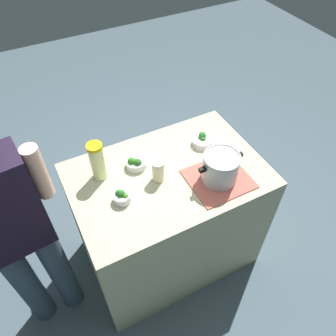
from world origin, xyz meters
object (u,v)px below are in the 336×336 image
at_px(broccoli_bowl_center, 122,196).
at_px(person_cook, 19,237).
at_px(lemonade_pitcher, 97,161).
at_px(cooking_pot, 220,167).
at_px(broccoli_bowl_front, 202,141).
at_px(mason_jar, 158,171).
at_px(broccoli_bowl_back, 136,163).

distance_m(broccoli_bowl_center, person_cook, 0.57).
bearing_deg(broccoli_bowl_center, lemonade_pitcher, -78.39).
relative_size(cooking_pot, broccoli_bowl_front, 2.11).
bearing_deg(lemonade_pitcher, mason_jar, 148.91).
height_order(cooking_pot, mason_jar, cooking_pot).
xyz_separation_m(broccoli_bowl_front, broccoli_bowl_center, (0.64, 0.19, 0.01)).
xyz_separation_m(lemonade_pitcher, broccoli_bowl_back, (-0.22, 0.03, -0.10)).
bearing_deg(lemonade_pitcher, cooking_pot, 150.48).
bearing_deg(broccoli_bowl_center, broccoli_bowl_back, -130.44).
xyz_separation_m(broccoli_bowl_center, broccoli_bowl_back, (-0.17, -0.20, -0.00)).
xyz_separation_m(lemonade_pitcher, mason_jar, (-0.29, 0.18, -0.06)).
bearing_deg(broccoli_bowl_back, broccoli_bowl_front, 178.77).
bearing_deg(lemonade_pitcher, person_cook, 19.77).
distance_m(mason_jar, person_cook, 0.81).
height_order(lemonade_pitcher, person_cook, person_cook).
relative_size(mason_jar, person_cook, 0.08).
bearing_deg(lemonade_pitcher, broccoli_bowl_front, 176.98).
bearing_deg(broccoli_bowl_back, person_cook, 12.23).
bearing_deg(cooking_pot, broccoli_bowl_center, -11.66).
bearing_deg(person_cook, broccoli_bowl_center, 175.62).
xyz_separation_m(broccoli_bowl_front, broccoli_bowl_back, (0.46, -0.01, 0.00)).
relative_size(cooking_pot, mason_jar, 2.04).
height_order(broccoli_bowl_front, broccoli_bowl_center, broccoli_bowl_center).
height_order(cooking_pot, person_cook, person_cook).
distance_m(cooking_pot, broccoli_bowl_center, 0.58).
relative_size(lemonade_pitcher, broccoli_bowl_center, 2.50).
height_order(broccoli_bowl_front, person_cook, person_cook).
bearing_deg(broccoli_bowl_front, broccoli_bowl_back, -1.23).
bearing_deg(broccoli_bowl_back, cooking_pot, 140.69).
bearing_deg(person_cook, broccoli_bowl_front, -172.91).
xyz_separation_m(cooking_pot, broccoli_bowl_front, (-0.08, -0.31, -0.08)).
height_order(cooking_pot, broccoli_bowl_front, cooking_pot).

